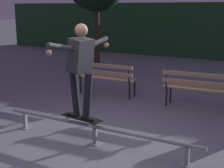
{
  "coord_description": "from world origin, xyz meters",
  "views": [
    {
      "loc": [
        2.81,
        -4.22,
        2.22
      ],
      "look_at": [
        -0.13,
        0.96,
        0.85
      ],
      "focal_mm": 53.55,
      "sensor_mm": 36.0,
      "label": 1
    }
  ],
  "objects_px": {
    "skateboard": "(82,118)",
    "park_bench_left_center": "(199,86)",
    "grind_rail": "(95,129)",
    "skateboarder": "(81,63)",
    "park_bench_leftmost": "(106,75)"
  },
  "relations": [
    {
      "from": "skateboard",
      "to": "park_bench_left_center",
      "type": "distance_m",
      "value": 3.04
    },
    {
      "from": "skateboarder",
      "to": "park_bench_leftmost",
      "type": "height_order",
      "value": "skateboarder"
    },
    {
      "from": "grind_rail",
      "to": "skateboarder",
      "type": "relative_size",
      "value": 2.35
    },
    {
      "from": "skateboard",
      "to": "skateboarder",
      "type": "xyz_separation_m",
      "value": [
        0.0,
        -0.0,
        0.94
      ]
    },
    {
      "from": "grind_rail",
      "to": "skateboard",
      "type": "xyz_separation_m",
      "value": [
        -0.26,
        0.0,
        0.15
      ]
    },
    {
      "from": "park_bench_leftmost",
      "to": "park_bench_left_center",
      "type": "height_order",
      "value": "same"
    },
    {
      "from": "grind_rail",
      "to": "skateboard",
      "type": "height_order",
      "value": "skateboard"
    },
    {
      "from": "skateboard",
      "to": "skateboarder",
      "type": "bearing_deg",
      "value": -8.56
    },
    {
      "from": "grind_rail",
      "to": "park_bench_left_center",
      "type": "xyz_separation_m",
      "value": [
        0.95,
        2.78,
        0.28
      ]
    },
    {
      "from": "skateboard",
      "to": "park_bench_leftmost",
      "type": "distance_m",
      "value": 3.02
    },
    {
      "from": "grind_rail",
      "to": "park_bench_left_center",
      "type": "distance_m",
      "value": 2.95
    },
    {
      "from": "skateboard",
      "to": "grind_rail",
      "type": "bearing_deg",
      "value": 0.0
    },
    {
      "from": "grind_rail",
      "to": "skateboarder",
      "type": "height_order",
      "value": "skateboarder"
    },
    {
      "from": "grind_rail",
      "to": "park_bench_leftmost",
      "type": "xyz_separation_m",
      "value": [
        -1.44,
        2.78,
        0.28
      ]
    },
    {
      "from": "grind_rail",
      "to": "skateboard",
      "type": "distance_m",
      "value": 0.31
    }
  ]
}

